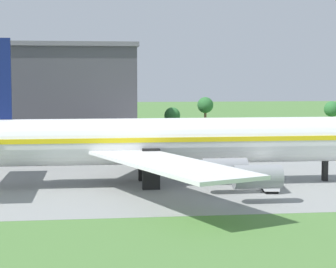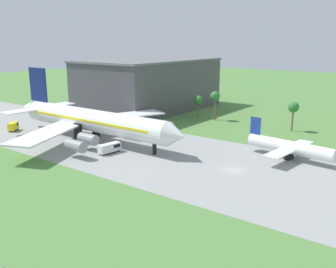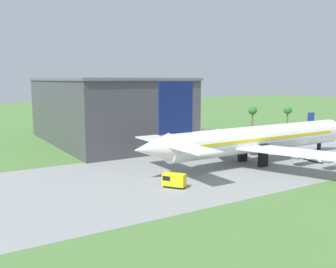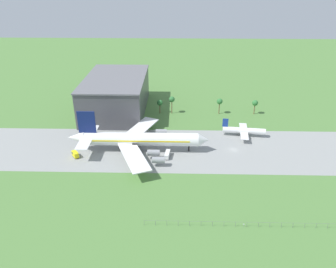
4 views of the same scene
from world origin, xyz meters
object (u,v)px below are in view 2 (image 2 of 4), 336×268
at_px(jet_airliner, 90,120).
at_px(terminal_building, 150,84).
at_px(regional_aircraft, 289,147).
at_px(baggage_tug, 110,148).
at_px(fuel_truck, 13,126).

height_order(jet_airliner, terminal_building, terminal_building).
relative_size(jet_airliner, regional_aircraft, 3.01).
height_order(jet_airliner, regional_aircraft, jet_airliner).
distance_m(baggage_tug, fuel_truck, 44.29).
xyz_separation_m(jet_airliner, fuel_truck, (-29.90, -7.28, -4.70)).
distance_m(baggage_tug, terminal_building, 68.04).
height_order(regional_aircraft, baggage_tug, regional_aircraft).
height_order(regional_aircraft, fuel_truck, regional_aircraft).
height_order(baggage_tug, fuel_truck, fuel_truck).
distance_m(regional_aircraft, baggage_tug, 46.84).
relative_size(regional_aircraft, baggage_tug, 3.47).
height_order(jet_airliner, baggage_tug, jet_airliner).
bearing_deg(fuel_truck, regional_aircraft, 16.19).
bearing_deg(regional_aircraft, jet_airliner, -162.47).
xyz_separation_m(regional_aircraft, baggage_tug, (-40.52, -23.43, -1.71)).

